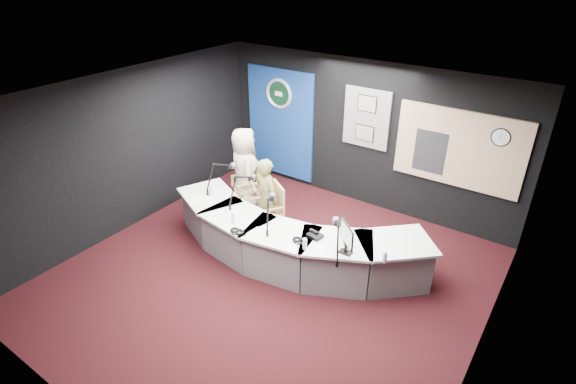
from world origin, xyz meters
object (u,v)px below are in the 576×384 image
Objects in this scene: broadcast_desk at (287,240)px; person_woman at (267,198)px; armchair_left at (246,188)px; armchair_right at (267,208)px; person_man at (245,170)px.

person_woman reaches higher than broadcast_desk.
broadcast_desk is at bearing 5.69° from armchair_left.
armchair_right is at bearing 108.75° from person_woman.
broadcast_desk is 0.83m from armchair_right.
armchair_left is at bearing 38.78° from person_man.
armchair_left is at bearing -175.21° from armchair_right.
armchair_right is at bearing -170.12° from person_man.
armchair_right reaches higher than armchair_left.
person_man is (-1.59, 0.90, 0.45)m from broadcast_desk.
person_man reaches higher than armchair_right.
armchair_right is 0.73× the size of person_woman.
broadcast_desk is 4.84× the size of armchair_left.
armchair_right is (-0.70, 0.41, 0.16)m from broadcast_desk.
person_man is 1.02m from person_woman.
person_woman is at bearing 149.58° from broadcast_desk.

